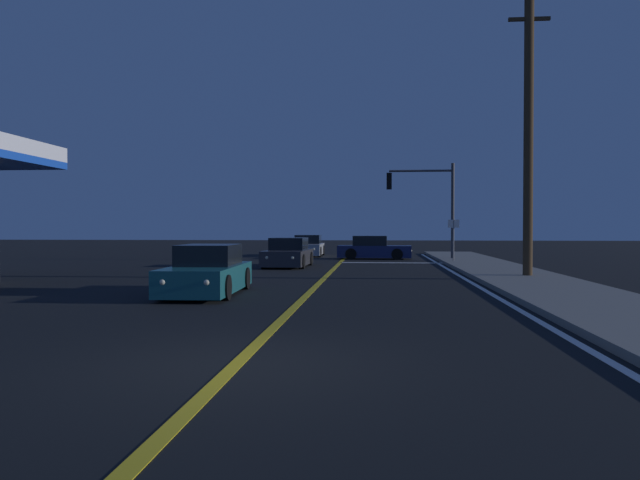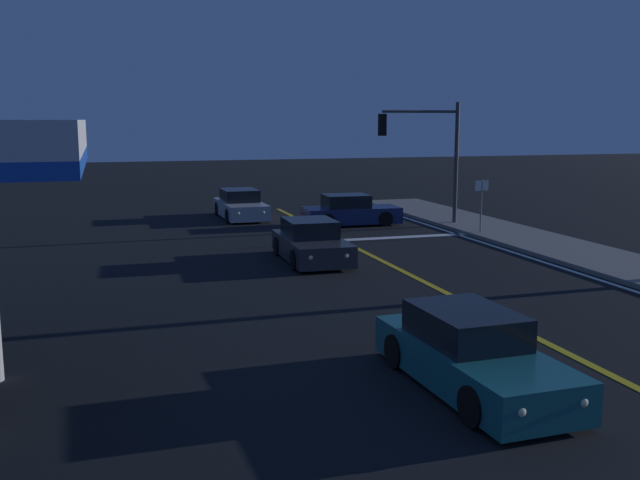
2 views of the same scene
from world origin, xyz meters
The scene contains 8 objects.
lane_line_center centered at (0.00, 12.55, 0.01)m, with size 0.20×42.66×0.01m, color gold.
stop_bar centered at (2.60, 23.59, 0.01)m, with size 5.20×0.50×0.01m, color white.
car_parked_curb_charcoal centered at (-2.20, 20.07, 0.58)m, with size 2.01×4.23×1.34m.
car_lead_oncoming_navy centered at (1.71, 27.42, 0.58)m, with size 4.27×1.96×1.34m.
car_far_approaching_teal centered at (-2.73, 8.35, 0.58)m, with size 1.92×4.53×1.34m.
car_distant_tail_silver centered at (-2.49, 31.02, 0.58)m, with size 1.98×4.50×1.34m.
traffic_signal_near_right centered at (4.65, 25.89, 3.54)m, with size 3.67×0.28×5.31m.
street_sign_corner centered at (5.70, 23.09, 1.52)m, with size 0.56×0.06×2.25m.
Camera 2 is at (-8.66, -2.29, 4.57)m, focal length 40.54 mm.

